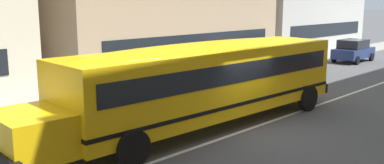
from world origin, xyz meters
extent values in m
plane|color=#4C4C4F|center=(0.00, 0.00, 0.00)|extent=(400.00, 400.00, 0.00)
cube|color=gray|center=(0.00, 7.63, 0.01)|extent=(120.00, 3.00, 0.01)
cube|color=silver|center=(0.00, 0.00, 0.00)|extent=(110.00, 0.16, 0.01)
cube|color=yellow|center=(-0.44, 1.31, 1.66)|extent=(11.52, 2.98, 2.29)
cube|color=yellow|center=(-6.99, 1.53, 1.09)|extent=(1.74, 2.24, 1.14)
cube|color=black|center=(5.36, 1.12, 0.71)|extent=(0.29, 2.60, 0.37)
cube|color=black|center=(-0.44, 1.31, 2.08)|extent=(10.83, 2.99, 0.67)
cube|color=black|center=(-0.44, 1.31, 0.99)|extent=(11.54, 3.01, 0.12)
ellipsoid|color=yellow|center=(-0.44, 1.31, 2.81)|extent=(11.05, 2.75, 0.37)
cylinder|color=red|center=(-4.05, 2.92, 1.55)|extent=(0.47, 0.47, 0.03)
cylinder|color=black|center=(-4.83, 0.15, 0.52)|extent=(1.05, 0.33, 1.04)
cylinder|color=black|center=(-4.74, 2.75, 0.52)|extent=(1.05, 0.33, 1.04)
cylinder|color=black|center=(3.86, -0.14, 0.52)|extent=(1.05, 0.33, 1.04)
cylinder|color=black|center=(3.94, 2.46, 0.52)|extent=(1.05, 0.33, 1.04)
cube|color=navy|center=(18.93, 4.76, 0.65)|extent=(3.94, 1.80, 0.70)
cube|color=black|center=(18.78, 4.76, 1.32)|extent=(2.24, 1.61, 0.64)
cylinder|color=black|center=(20.21, 5.65, 0.30)|extent=(0.60, 0.19, 0.60)
cylinder|color=black|center=(20.25, 3.95, 0.30)|extent=(0.60, 0.19, 0.60)
cylinder|color=black|center=(17.61, 5.58, 0.30)|extent=(0.60, 0.19, 0.60)
cylinder|color=black|center=(17.65, 3.88, 0.30)|extent=(0.60, 0.19, 0.60)
cube|color=black|center=(10.64, 4.81, 0.65)|extent=(3.98, 1.88, 0.70)
cube|color=black|center=(10.49, 4.82, 1.32)|extent=(2.27, 1.66, 0.64)
cylinder|color=black|center=(11.98, 5.60, 0.30)|extent=(0.61, 0.21, 0.60)
cylinder|color=black|center=(11.90, 3.90, 0.30)|extent=(0.61, 0.21, 0.60)
cylinder|color=black|center=(9.38, 5.72, 0.30)|extent=(0.61, 0.21, 0.60)
cylinder|color=black|center=(9.30, 4.03, 0.30)|extent=(0.61, 0.21, 0.60)
cube|color=black|center=(7.04, 9.11, 1.92)|extent=(13.71, 0.04, 1.10)
cube|color=black|center=(23.32, 9.11, 1.92)|extent=(12.08, 0.04, 1.10)
camera|label=1|loc=(-11.39, -8.63, 4.43)|focal=39.61mm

